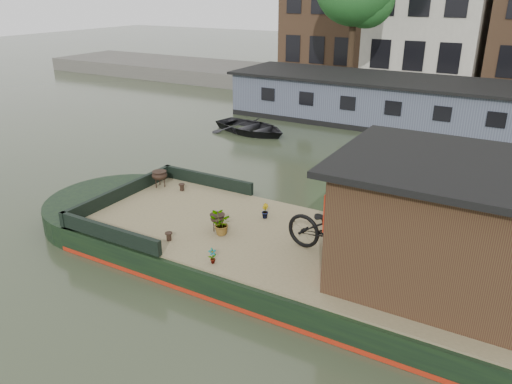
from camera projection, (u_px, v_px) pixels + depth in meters
The scene contains 17 objects.
ground at pixel (327, 278), 10.90m from camera, with size 120.00×120.00×0.00m, color #26301E.
houseboat_hull at pixel (273, 252), 11.41m from camera, with size 14.01×4.02×0.60m.
houseboat_deck at pixel (328, 253), 10.66m from camera, with size 11.80×3.80×0.05m, color #81724F.
bow_bulwark at pixel (146, 199), 12.92m from camera, with size 3.00×4.00×0.35m.
cabin at pixel (443, 223), 9.18m from camera, with size 4.00×3.50×2.42m.
bicycle at pixel (335, 231), 10.25m from camera, with size 0.79×2.27×1.19m, color black.
potted_plant_b at pixel (265, 211), 12.19m from camera, with size 0.20×0.16×0.36m, color maroon.
potted_plant_c at pixel (220, 224), 11.32m from camera, with size 0.48×0.41×0.53m, color brown.
potted_plant_d at pixel (336, 209), 12.15m from camera, with size 0.27×0.27×0.49m, color maroon.
potted_plant_e at pixel (212, 256), 10.16m from camera, with size 0.18×0.12×0.34m, color brown.
brazier_front at pixel (218, 222), 11.57m from camera, with size 0.37×0.37×0.40m, color black, non-canonical shape.
brazier_rear at pixel (160, 179), 14.10m from camera, with size 0.43×0.43×0.46m, color black, non-canonical shape.
bollard_port at pixel (182, 187), 13.87m from camera, with size 0.17×0.17×0.20m, color black.
bollard_stbd at pixel (169, 236), 11.12m from camera, with size 0.17×0.17×0.19m, color black.
dinghy at pixel (251, 124), 21.77m from camera, with size 2.54×3.56×0.74m, color black.
far_houseboat at pixel (451, 110), 21.77m from camera, with size 20.40×4.40×2.11m.
quay at pixel (471, 96), 27.18m from camera, with size 60.00×6.00×0.90m, color #47443F.
Camera 1 is at (3.33, -8.90, 5.88)m, focal length 35.00 mm.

